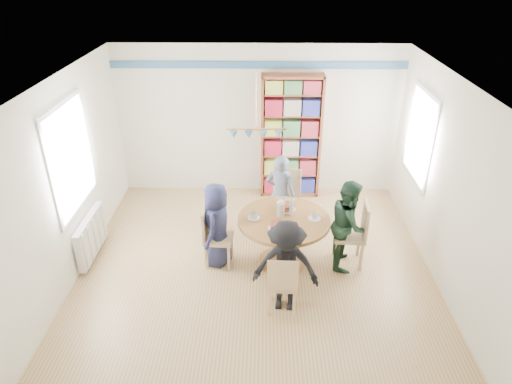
{
  "coord_description": "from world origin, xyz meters",
  "views": [
    {
      "loc": [
        0.1,
        -5.24,
        4.08
      ],
      "look_at": [
        0.0,
        0.4,
        1.05
      ],
      "focal_mm": 32.0,
      "sensor_mm": 36.0,
      "label": 1
    }
  ],
  "objects_px": {
    "chair_near": "(282,282)",
    "person_far": "(280,194)",
    "person_right": "(349,224)",
    "chair_far": "(285,197)",
    "radiator": "(91,236)",
    "bookshelf": "(291,138)",
    "person_near": "(286,267)",
    "chair_left": "(213,234)",
    "person_left": "(217,225)",
    "dining_table": "(284,230)",
    "chair_right": "(356,231)"
  },
  "relations": [
    {
      "from": "chair_right",
      "to": "bookshelf",
      "type": "distance_m",
      "value": 2.35
    },
    {
      "from": "chair_near",
      "to": "person_near",
      "type": "relative_size",
      "value": 0.67
    },
    {
      "from": "person_near",
      "to": "bookshelf",
      "type": "height_order",
      "value": "bookshelf"
    },
    {
      "from": "chair_right",
      "to": "person_right",
      "type": "bearing_deg",
      "value": -172.45
    },
    {
      "from": "radiator",
      "to": "chair_near",
      "type": "xyz_separation_m",
      "value": [
        2.76,
        -1.14,
        0.12
      ]
    },
    {
      "from": "person_left",
      "to": "bookshelf",
      "type": "distance_m",
      "value": 2.47
    },
    {
      "from": "chair_right",
      "to": "person_left",
      "type": "height_order",
      "value": "person_left"
    },
    {
      "from": "chair_left",
      "to": "person_left",
      "type": "height_order",
      "value": "person_left"
    },
    {
      "from": "radiator",
      "to": "person_near",
      "type": "height_order",
      "value": "person_near"
    },
    {
      "from": "person_left",
      "to": "chair_near",
      "type": "bearing_deg",
      "value": 52.28
    },
    {
      "from": "person_left",
      "to": "person_near",
      "type": "height_order",
      "value": "person_near"
    },
    {
      "from": "person_far",
      "to": "bookshelf",
      "type": "bearing_deg",
      "value": -79.48
    },
    {
      "from": "chair_near",
      "to": "person_far",
      "type": "xyz_separation_m",
      "value": [
        0.02,
        1.89,
        0.2
      ]
    },
    {
      "from": "person_near",
      "to": "chair_right",
      "type": "bearing_deg",
      "value": 49.2
    },
    {
      "from": "person_near",
      "to": "person_far",
      "type": "bearing_deg",
      "value": 96.46
    },
    {
      "from": "radiator",
      "to": "bookshelf",
      "type": "distance_m",
      "value": 3.7
    },
    {
      "from": "radiator",
      "to": "person_right",
      "type": "bearing_deg",
      "value": -1.62
    },
    {
      "from": "person_left",
      "to": "person_far",
      "type": "distance_m",
      "value": 1.26
    },
    {
      "from": "dining_table",
      "to": "chair_far",
      "type": "height_order",
      "value": "chair_far"
    },
    {
      "from": "dining_table",
      "to": "chair_left",
      "type": "height_order",
      "value": "chair_left"
    },
    {
      "from": "person_left",
      "to": "person_far",
      "type": "xyz_separation_m",
      "value": [
        0.92,
        0.87,
        0.03
      ]
    },
    {
      "from": "chair_far",
      "to": "bookshelf",
      "type": "relative_size",
      "value": 0.45
    },
    {
      "from": "chair_far",
      "to": "person_far",
      "type": "distance_m",
      "value": 0.18
    },
    {
      "from": "dining_table",
      "to": "person_right",
      "type": "xyz_separation_m",
      "value": [
        0.91,
        0.01,
        0.11
      ]
    },
    {
      "from": "person_right",
      "to": "radiator",
      "type": "bearing_deg",
      "value": 97.22
    },
    {
      "from": "dining_table",
      "to": "chair_right",
      "type": "height_order",
      "value": "chair_right"
    },
    {
      "from": "person_right",
      "to": "dining_table",
      "type": "bearing_deg",
      "value": 99.63
    },
    {
      "from": "radiator",
      "to": "person_right",
      "type": "distance_m",
      "value": 3.73
    },
    {
      "from": "chair_far",
      "to": "person_left",
      "type": "distance_m",
      "value": 1.4
    },
    {
      "from": "person_right",
      "to": "chair_far",
      "type": "bearing_deg",
      "value": 49.88
    },
    {
      "from": "radiator",
      "to": "person_near",
      "type": "bearing_deg",
      "value": -20.65
    },
    {
      "from": "chair_near",
      "to": "person_near",
      "type": "distance_m",
      "value": 0.19
    },
    {
      "from": "chair_left",
      "to": "chair_far",
      "type": "relative_size",
      "value": 0.89
    },
    {
      "from": "radiator",
      "to": "chair_right",
      "type": "distance_m",
      "value": 3.84
    },
    {
      "from": "chair_right",
      "to": "person_right",
      "type": "relative_size",
      "value": 0.74
    },
    {
      "from": "radiator",
      "to": "person_near",
      "type": "distance_m",
      "value": 3.01
    },
    {
      "from": "dining_table",
      "to": "person_left",
      "type": "xyz_separation_m",
      "value": [
        -0.94,
        0.01,
        0.08
      ]
    },
    {
      "from": "person_far",
      "to": "chair_near",
      "type": "bearing_deg",
      "value": 109.1
    },
    {
      "from": "radiator",
      "to": "chair_near",
      "type": "bearing_deg",
      "value": -22.33
    },
    {
      "from": "person_near",
      "to": "bookshelf",
      "type": "xyz_separation_m",
      "value": [
        0.2,
        3.1,
        0.46
      ]
    },
    {
      "from": "person_left",
      "to": "person_right",
      "type": "height_order",
      "value": "person_right"
    },
    {
      "from": "chair_right",
      "to": "bookshelf",
      "type": "height_order",
      "value": "bookshelf"
    },
    {
      "from": "chair_near",
      "to": "person_far",
      "type": "distance_m",
      "value": 1.9
    },
    {
      "from": "chair_near",
      "to": "person_right",
      "type": "relative_size",
      "value": 0.64
    },
    {
      "from": "person_left",
      "to": "dining_table",
      "type": "bearing_deg",
      "value": 100.89
    },
    {
      "from": "radiator",
      "to": "chair_far",
      "type": "xyz_separation_m",
      "value": [
        2.87,
        0.87,
        0.2
      ]
    },
    {
      "from": "person_right",
      "to": "chair_right",
      "type": "bearing_deg",
      "value": -73.61
    },
    {
      "from": "dining_table",
      "to": "chair_left",
      "type": "relative_size",
      "value": 1.45
    },
    {
      "from": "chair_far",
      "to": "person_near",
      "type": "relative_size",
      "value": 0.79
    },
    {
      "from": "person_near",
      "to": "bookshelf",
      "type": "bearing_deg",
      "value": 92.38
    }
  ]
}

